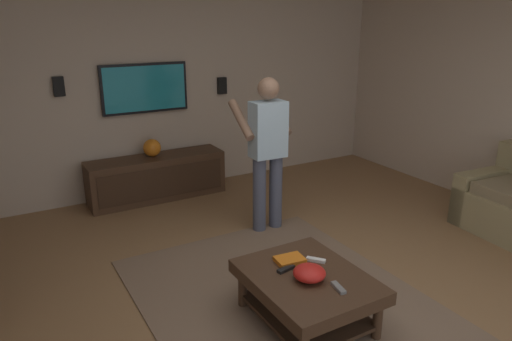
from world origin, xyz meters
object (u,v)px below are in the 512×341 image
object	(u,v)px
coffee_table	(307,287)
remote_grey	(338,288)
wall_speaker_left	(222,86)
wall_speaker_right	(59,86)
person_standing	(267,146)
book	(289,260)
tv	(145,88)
bowl	(309,273)
vase_round	(152,148)
remote_white	(316,260)
media_console	(157,177)
remote_black	(286,269)

from	to	relation	value
coffee_table	remote_grey	world-z (taller)	remote_grey
wall_speaker_left	wall_speaker_right	xyz separation A→B (m)	(0.00, 2.05, 0.13)
person_standing	book	xyz separation A→B (m)	(-1.35, 0.61, -0.51)
coffee_table	person_standing	size ratio (longest dim) A/B	0.61
tv	bowl	bearing A→B (deg)	1.73
vase_round	bowl	bearing A→B (deg)	-177.67
vase_round	wall_speaker_left	distance (m)	1.30
coffee_table	tv	size ratio (longest dim) A/B	0.93
bowl	wall_speaker_left	bearing A→B (deg)	-16.00
wall_speaker_left	bowl	bearing A→B (deg)	164.00
remote_white	media_console	bearing A→B (deg)	147.21
media_console	person_standing	xyz separation A→B (m)	(-1.46, -0.74, 0.66)
coffee_table	person_standing	bearing A→B (deg)	-21.05
remote_white	remote_black	bearing A→B (deg)	-128.85
person_standing	vase_round	xyz separation A→B (m)	(1.50, 0.76, -0.27)
media_console	book	distance (m)	2.82
media_console	bowl	distance (m)	3.11
wall_speaker_left	coffee_table	bearing A→B (deg)	164.16
remote_grey	wall_speaker_left	world-z (taller)	wall_speaker_left
coffee_table	wall_speaker_right	size ratio (longest dim) A/B	4.55
tv	remote_grey	bearing A→B (deg)	3.27
tv	vase_round	xyz separation A→B (m)	(-0.21, 0.03, -0.71)
vase_round	remote_grey	bearing A→B (deg)	-176.08
remote_white	bowl	bearing A→B (deg)	-86.13
remote_black	media_console	bearing A→B (deg)	-99.37
bowl	wall_speaker_right	bearing A→B (deg)	17.95
remote_black	vase_round	bearing A→B (deg)	-98.86
person_standing	remote_white	xyz separation A→B (m)	(-1.45, 0.43, -0.52)
person_standing	wall_speaker_right	bearing A→B (deg)	47.29
remote_black	book	world-z (taller)	book
person_standing	remote_white	size ratio (longest dim) A/B	10.93
remote_black	book	xyz separation A→B (m)	(0.10, -0.10, 0.01)
coffee_table	bowl	bearing A→B (deg)	155.70
book	remote_white	bearing A→B (deg)	-21.73
media_console	remote_black	bearing A→B (deg)	0.51
tv	remote_grey	size ratio (longest dim) A/B	7.19
person_standing	remote_grey	distance (m)	1.99
person_standing	remote_grey	size ratio (longest dim) A/B	10.93
tv	remote_black	distance (m)	3.29
remote_black	wall_speaker_right	distance (m)	3.48
person_standing	remote_black	world-z (taller)	person_standing
tv	wall_speaker_right	world-z (taller)	tv
tv	remote_grey	xyz separation A→B (m)	(-3.55, -0.20, -0.96)
media_console	wall_speaker_right	xyz separation A→B (m)	(0.25, 0.99, 1.18)
bowl	vase_round	bearing A→B (deg)	2.33
bowl	wall_speaker_left	size ratio (longest dim) A/B	1.08
remote_grey	vase_round	xyz separation A→B (m)	(3.34, 0.23, 0.25)
remote_black	wall_speaker_left	bearing A→B (deg)	-118.02
coffee_table	vase_round	bearing A→B (deg)	2.86
remote_black	wall_speaker_right	xyz separation A→B (m)	(3.17, 1.01, 1.05)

